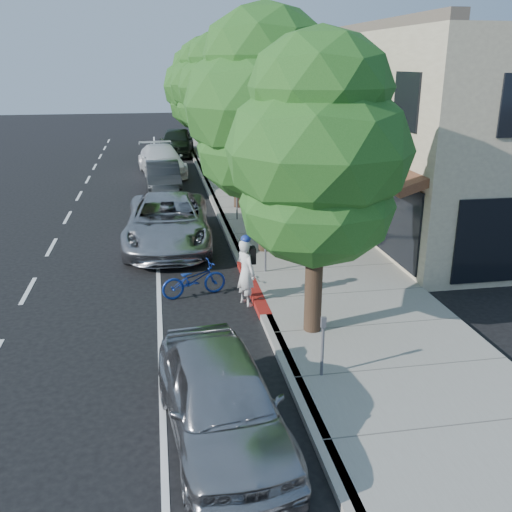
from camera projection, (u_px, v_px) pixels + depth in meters
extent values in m
plane|color=black|center=(259.00, 304.00, 15.05)|extent=(120.00, 120.00, 0.00)
cube|color=gray|center=(280.00, 219.00, 22.85)|extent=(4.60, 56.00, 0.15)
cube|color=#9E998E|center=(223.00, 222.00, 22.48)|extent=(0.30, 56.00, 0.15)
cube|color=maroon|center=(253.00, 287.00, 15.96)|extent=(0.32, 4.00, 0.15)
cube|color=beige|center=(370.00, 109.00, 32.25)|extent=(10.00, 36.00, 7.00)
cylinder|color=black|center=(314.00, 287.00, 12.94)|extent=(0.40, 0.40, 2.44)
ellipsoid|color=#1B5118|center=(316.00, 204.00, 12.31)|extent=(3.41, 3.41, 2.73)
ellipsoid|color=#1B5118|center=(318.00, 149.00, 11.93)|extent=(4.01, 4.01, 3.21)
ellipsoid|color=#1B5118|center=(321.00, 87.00, 11.52)|extent=(3.01, 3.01, 2.41)
cylinder|color=black|center=(265.00, 214.00, 18.48)|extent=(0.40, 0.40, 2.73)
ellipsoid|color=#1B5118|center=(265.00, 148.00, 17.79)|extent=(4.37, 4.37, 3.50)
ellipsoid|color=#1B5118|center=(265.00, 104.00, 17.36)|extent=(5.14, 5.14, 4.11)
ellipsoid|color=#1B5118|center=(265.00, 55.00, 16.90)|extent=(3.86, 3.86, 3.08)
cylinder|color=black|center=(238.00, 178.00, 24.07)|extent=(0.40, 0.40, 2.76)
ellipsoid|color=#1B5118|center=(238.00, 126.00, 23.37)|extent=(3.21, 3.21, 2.57)
ellipsoid|color=#1B5118|center=(237.00, 92.00, 22.93)|extent=(3.77, 3.77, 3.02)
ellipsoid|color=#1B5118|center=(237.00, 55.00, 22.47)|extent=(2.83, 2.83, 2.26)
cylinder|color=black|center=(222.00, 156.00, 29.66)|extent=(0.40, 0.40, 2.74)
ellipsoid|color=#1B5118|center=(221.00, 114.00, 28.97)|extent=(3.73, 3.73, 2.98)
ellipsoid|color=#1B5118|center=(221.00, 87.00, 28.53)|extent=(4.39, 4.39, 3.51)
ellipsoid|color=#1B5118|center=(220.00, 57.00, 28.08)|extent=(3.29, 3.29, 2.63)
cylinder|color=black|center=(211.00, 142.00, 35.26)|extent=(0.40, 0.40, 2.69)
ellipsoid|color=#1B5118|center=(210.00, 106.00, 34.58)|extent=(4.13, 4.13, 3.31)
ellipsoid|color=#1B5118|center=(209.00, 84.00, 34.15)|extent=(4.86, 4.86, 3.89)
ellipsoid|color=#1B5118|center=(209.00, 60.00, 33.71)|extent=(3.65, 3.65, 2.92)
cylinder|color=black|center=(203.00, 132.00, 40.89)|extent=(0.40, 0.40, 2.50)
ellipsoid|color=#1B5118|center=(202.00, 104.00, 40.25)|extent=(4.67, 4.67, 3.73)
ellipsoid|color=#1B5118|center=(201.00, 86.00, 39.86)|extent=(5.49, 5.49, 4.39)
ellipsoid|color=#1B5118|center=(201.00, 67.00, 39.44)|extent=(4.12, 4.12, 3.29)
imported|color=white|center=(246.00, 272.00, 14.76)|extent=(0.66, 0.77, 1.78)
imported|color=navy|center=(194.00, 280.00, 15.42)|extent=(1.90, 1.07, 0.95)
imported|color=#AAAAAF|center=(168.00, 222.00, 19.54)|extent=(3.08, 6.24, 1.70)
imported|color=black|center=(163.00, 177.00, 27.57)|extent=(1.71, 4.53, 1.47)
imported|color=white|center=(162.00, 160.00, 31.98)|extent=(2.90, 5.75, 1.60)
imported|color=black|center=(177.00, 142.00, 38.57)|extent=(2.68, 5.48, 1.80)
imported|color=#9C9CA0|center=(222.00, 400.00, 9.41)|extent=(2.26, 4.68, 1.54)
imported|color=black|center=(289.00, 187.00, 23.62)|extent=(1.21, 1.17, 1.97)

